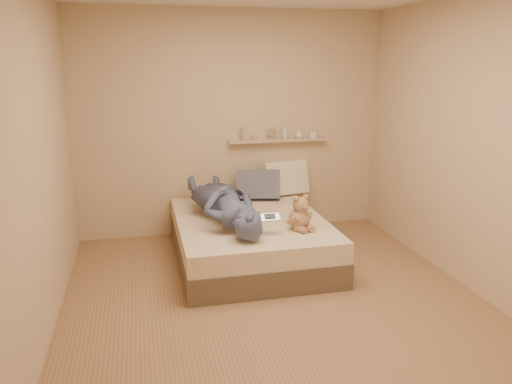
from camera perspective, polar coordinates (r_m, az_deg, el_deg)
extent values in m
plane|color=#906F4A|center=(4.49, 1.95, -12.03)|extent=(3.80, 3.80, 0.00)
plane|color=tan|center=(5.90, -2.81, 7.74)|extent=(3.60, 0.00, 3.60)
plane|color=tan|center=(2.34, 14.49, -3.71)|extent=(3.60, 0.00, 3.60)
plane|color=tan|center=(4.00, -23.69, 3.10)|extent=(0.00, 3.80, 3.80)
plane|color=tan|center=(4.86, 23.12, 5.04)|extent=(0.00, 3.80, 3.80)
cube|color=brown|center=(5.26, -0.70, -6.36)|extent=(1.50, 1.90, 0.25)
cube|color=beige|center=(5.18, -0.71, -4.04)|extent=(1.48, 1.88, 0.20)
cube|color=silver|center=(4.63, 1.59, -2.93)|extent=(0.19, 0.08, 0.06)
cube|color=black|center=(4.62, 1.61, -2.76)|extent=(0.10, 0.04, 0.03)
sphere|color=tan|center=(4.81, 4.97, -3.05)|extent=(0.21, 0.21, 0.21)
sphere|color=tan|center=(4.76, 5.14, -1.49)|extent=(0.15, 0.15, 0.15)
sphere|color=#AA7B5D|center=(4.70, 4.63, -0.79)|extent=(0.06, 0.06, 0.06)
sphere|color=#997653|center=(4.77, 5.68, -0.60)|extent=(0.06, 0.06, 0.06)
sphere|color=#8B614C|center=(4.71, 5.64, -1.84)|extent=(0.06, 0.06, 0.06)
cylinder|color=#A9775A|center=(4.73, 4.25, -3.17)|extent=(0.13, 0.14, 0.12)
cylinder|color=#94784F|center=(4.84, 6.07, -2.79)|extent=(0.06, 0.14, 0.12)
cylinder|color=#A26E56|center=(4.74, 5.13, -4.27)|extent=(0.13, 0.15, 0.07)
cylinder|color=#A37857|center=(4.79, 6.09, -4.05)|extent=(0.08, 0.15, 0.07)
cylinder|color=#BDB5A1|center=(4.77, 5.12, -2.22)|extent=(0.14, 0.14, 0.02)
sphere|color=black|center=(5.39, -5.44, -1.29)|extent=(0.18, 0.18, 0.18)
sphere|color=black|center=(5.35, -5.47, -0.16)|extent=(0.12, 0.12, 0.12)
sphere|color=black|center=(5.33, -5.90, 0.34)|extent=(0.04, 0.04, 0.04)
sphere|color=black|center=(5.33, -5.06, 0.36)|extent=(0.04, 0.04, 0.04)
cube|color=beige|center=(6.03, 3.34, 1.60)|extent=(0.59, 0.37, 0.43)
cube|color=slate|center=(5.81, 0.25, 0.81)|extent=(0.55, 0.37, 0.37)
imported|color=#46536F|center=(5.04, -3.71, -1.15)|extent=(0.80, 1.66, 0.38)
cube|color=tan|center=(5.99, 2.52, 5.92)|extent=(1.20, 0.12, 0.03)
cylinder|color=silver|center=(5.88, -1.62, 6.68)|extent=(0.03, 0.03, 0.16)
cylinder|color=#ACA594|center=(5.92, -0.14, 6.26)|extent=(0.06, 0.06, 0.06)
imported|color=silver|center=(5.96, 1.84, 6.80)|extent=(0.10, 0.10, 0.16)
imported|color=silver|center=(6.00, 3.32, 6.90)|extent=(0.09, 0.09, 0.17)
imported|color=silver|center=(6.06, 4.94, 6.64)|extent=(0.12, 0.12, 0.11)
cylinder|color=white|center=(6.12, 6.57, 6.53)|extent=(0.08, 0.08, 0.08)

